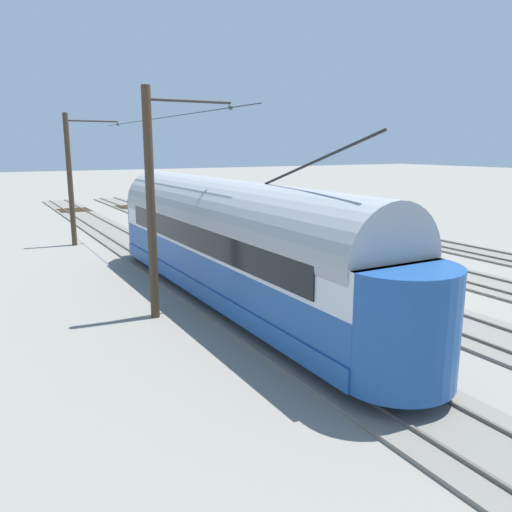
{
  "coord_description": "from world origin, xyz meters",
  "views": [
    {
      "loc": [
        15.05,
        14.42,
        5.36
      ],
      "look_at": [
        6.8,
        -0.24,
        1.74
      ],
      "focal_mm": 35.61,
      "sensor_mm": 36.0,
      "label": 1
    }
  ],
  "objects": [
    {
      "name": "track_third_siding",
      "position": [
        2.49,
        -0.31,
        0.05
      ],
      "size": [
        2.8,
        80.0,
        0.18
      ],
      "color": "slate",
      "rests_on": "ground"
    },
    {
      "name": "catenary_pole_mid_near",
      "position": [
        10.15,
        -0.75,
        3.75
      ],
      "size": [
        2.99,
        0.28,
        7.15
      ],
      "color": "#423323",
      "rests_on": "ground"
    },
    {
      "name": "overhead_wire_run",
      "position": [
        7.59,
        -8.4,
        6.62
      ],
      "size": [
        2.79,
        18.04,
        0.18
      ],
      "color": "black",
      "rests_on": "ground"
    },
    {
      "name": "track_outer_siding",
      "position": [
        7.46,
        -0.31,
        0.05
      ],
      "size": [
        2.8,
        80.0,
        0.18
      ],
      "color": "slate",
      "rests_on": "ground"
    },
    {
      "name": "ground_plane",
      "position": [
        0.0,
        0.0,
        0.0
      ],
      "size": [
        220.0,
        220.0,
        0.0
      ],
      "primitive_type": "plane",
      "color": "gray"
    },
    {
      "name": "vintage_streetcar",
      "position": [
        7.46,
        -0.9,
        2.27
      ],
      "size": [
        2.65,
        18.39,
        5.57
      ],
      "color": "#1E4C93",
      "rests_on": "ground"
    },
    {
      "name": "track_adjacent_siding",
      "position": [
        -2.49,
        -0.31,
        0.05
      ],
      "size": [
        2.8,
        80.0,
        0.18
      ],
      "color": "slate",
      "rests_on": "ground"
    },
    {
      "name": "catenary_pole_foreground",
      "position": [
        10.15,
        -14.79,
        3.75
      ],
      "size": [
        2.99,
        0.28,
        7.15
      ],
      "color": "#423323",
      "rests_on": "ground"
    }
  ]
}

